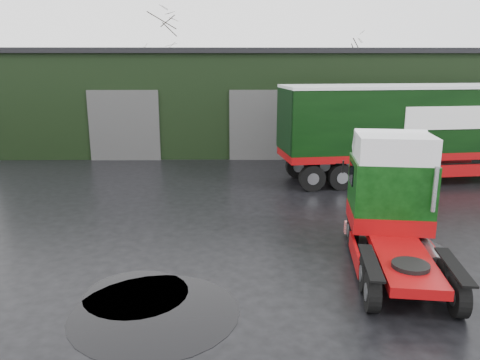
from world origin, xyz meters
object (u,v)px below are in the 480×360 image
Objects in this scene: tree_back_b at (341,82)px; wash_bucket at (426,232)px; tree_back_a at (162,71)px; hero_tractor at (401,210)px; lorry_right at (422,133)px; warehouse at (258,97)px.

wash_bucket is at bearing -97.14° from tree_back_b.
hero_tractor is at bearing -71.45° from tree_back_a.
lorry_right is at bearing -92.42° from tree_back_b.
wash_bucket is 31.46m from tree_back_a.
tree_back_a is (-15.11, 21.00, 2.47)m from lorry_right.
warehouse reaches higher than wash_bucket.
hero_tractor is at bearing -125.04° from wash_bucket.
hero_tractor is (2.50, -21.28, -1.36)m from warehouse.
warehouse is at bearing 104.74° from hero_tractor.
warehouse reaches higher than lorry_right.
tree_back_a is 1.27× the size of tree_back_b.
hero_tractor is 3.74m from wash_bucket.
warehouse is 4.32× the size of tree_back_b.
lorry_right is at bearing -54.26° from tree_back_a.
tree_back_a is 16.03m from tree_back_b.
tree_back_a is at bearing 180.00° from tree_back_b.
lorry_right is 25.99m from tree_back_a.
lorry_right reaches higher than hero_tractor.
tree_back_b reaches higher than hero_tractor.
tree_back_b is (16.00, 0.00, -1.00)m from tree_back_a.
tree_back_b is (0.89, 21.00, 1.47)m from lorry_right.
hero_tractor is 31.82m from tree_back_b.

